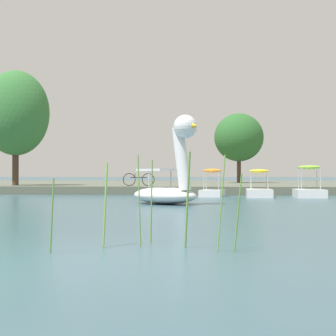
# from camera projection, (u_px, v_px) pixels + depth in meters

# --- Properties ---
(ground_plane) EXTENTS (510.36, 510.36, 0.00)m
(ground_plane) POSITION_uv_depth(u_px,v_px,m) (46.00, 263.00, 6.75)
(ground_plane) COLOR #385966
(shore_bank_far) EXTENTS (128.03, 27.46, 0.46)m
(shore_bank_far) POSITION_uv_depth(u_px,v_px,m) (188.00, 186.00, 42.71)
(shore_bank_far) COLOR #5B6051
(shore_bank_far) RESTS_ON ground_plane
(swan_boat) EXTENTS (3.36, 3.31, 3.28)m
(swan_boat) POSITION_uv_depth(u_px,v_px,m) (169.00, 180.00, 20.22)
(swan_boat) COLOR white
(swan_boat) RESTS_ON ground_plane
(pedal_boat_lime) EXTENTS (1.41, 2.28, 1.56)m
(pedal_boat_lime) POSITION_uv_depth(u_px,v_px,m) (309.00, 188.00, 26.28)
(pedal_boat_lime) COLOR white
(pedal_boat_lime) RESTS_ON ground_plane
(pedal_boat_yellow) EXTENTS (1.28, 2.36, 1.38)m
(pedal_boat_yellow) POSITION_uv_depth(u_px,v_px,m) (259.00, 189.00, 26.59)
(pedal_boat_yellow) COLOR white
(pedal_boat_yellow) RESTS_ON ground_plane
(pedal_boat_orange) EXTENTS (1.37, 2.13, 1.41)m
(pedal_boat_orange) POSITION_uv_depth(u_px,v_px,m) (212.00, 189.00, 27.15)
(pedal_boat_orange) COLOR white
(pedal_boat_orange) RESTS_ON ground_plane
(tree_broadleaf_left) EXTENTS (5.56, 5.56, 5.56)m
(tree_broadleaf_left) POSITION_uv_depth(u_px,v_px,m) (239.00, 138.00, 43.29)
(tree_broadleaf_left) COLOR #423323
(tree_broadleaf_left) RESTS_ON shore_bank_far
(tree_broadleaf_right) EXTENTS (4.38, 3.96, 6.96)m
(tree_broadleaf_right) POSITION_uv_depth(u_px,v_px,m) (16.00, 113.00, 32.69)
(tree_broadleaf_right) COLOR #423323
(tree_broadleaf_right) RESTS_ON shore_bank_far
(bicycle_parked) EXTENTS (1.81, 0.30, 0.75)m
(bicycle_parked) POSITION_uv_depth(u_px,v_px,m) (139.00, 179.00, 31.13)
(bicycle_parked) COLOR black
(bicycle_parked) RESTS_ON shore_bank_far
(reed_clump_foreground) EXTENTS (2.71, 1.45, 1.45)m
(reed_clump_foreground) POSITION_uv_depth(u_px,v_px,m) (155.00, 204.00, 8.12)
(reed_clump_foreground) COLOR #669942
(reed_clump_foreground) RESTS_ON ground_plane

